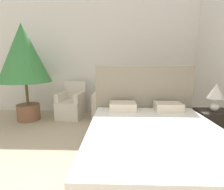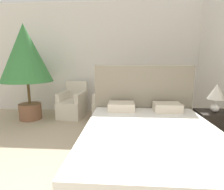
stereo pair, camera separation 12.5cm
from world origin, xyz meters
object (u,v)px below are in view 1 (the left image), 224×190
Objects in this scene: armchair_near_window_right at (106,106)px; potted_palm at (24,57)px; nightstand at (213,125)px; bed at (153,143)px; armchair_near_window_left at (72,106)px; table_lamp at (216,93)px.

armchair_near_window_right is 0.39× the size of potted_palm.
armchair_near_window_right is at bearing 148.47° from nightstand.
armchair_near_window_left is at bearing 129.18° from bed.
bed is 2.58m from armchair_near_window_left.
potted_palm is 4.64× the size of table_lamp.
armchair_near_window_right is 1.82× the size of table_lamp.
bed is 1.43m from nightstand.
nightstand is 1.18× the size of table_lamp.
table_lamp is (1.96, -1.23, 0.56)m from armchair_near_window_right.
potted_palm reaches higher than bed.
bed is 2.53× the size of armchair_near_window_right.
table_lamp is at bearing 33.04° from bed.
potted_palm is at bearing 146.16° from bed.
potted_palm is 3.95× the size of nightstand.
armchair_near_window_left is 3.08m from nightstand.
bed is 4.59× the size of table_lamp.
potted_palm is 3.96m from table_lamp.
nightstand is 0.57m from table_lamp.
table_lamp is (-0.01, -0.01, 0.57)m from nightstand.
table_lamp is (2.81, -1.23, 0.56)m from armchair_near_window_left.
armchair_near_window_left is 1.56m from potted_palm.
potted_palm is at bearing -169.65° from armchair_near_window_right.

